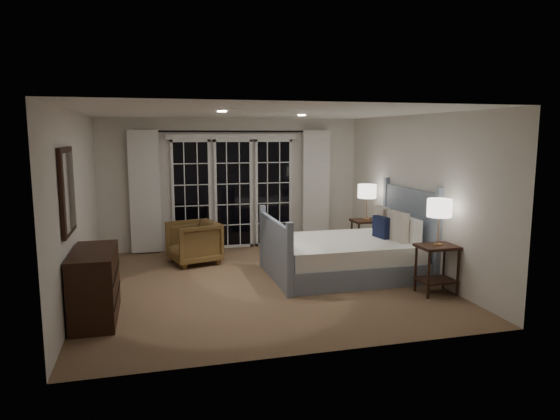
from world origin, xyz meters
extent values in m
plane|color=brown|center=(0.00, 0.00, 0.00)|extent=(5.00, 5.00, 0.00)
plane|color=white|center=(0.00, 0.00, 2.50)|extent=(5.00, 5.00, 0.00)
cube|color=silver|center=(-2.50, 0.00, 1.25)|extent=(0.02, 5.00, 2.50)
cube|color=silver|center=(2.50, 0.00, 1.25)|extent=(0.02, 5.00, 2.50)
cube|color=silver|center=(0.00, 2.50, 1.25)|extent=(5.00, 0.02, 2.50)
cube|color=silver|center=(0.00, -2.50, 1.25)|extent=(5.00, 0.02, 2.50)
cube|color=black|center=(-0.80, 2.47, 1.05)|extent=(0.66, 0.02, 2.02)
cube|color=black|center=(0.00, 2.47, 1.05)|extent=(0.66, 0.02, 2.02)
cube|color=black|center=(0.80, 2.47, 1.05)|extent=(0.66, 0.02, 2.02)
cube|color=white|center=(0.00, 2.46, 2.15)|extent=(2.50, 0.04, 0.10)
cylinder|color=black|center=(0.00, 2.40, 2.25)|extent=(3.50, 0.03, 0.03)
cube|color=white|center=(-1.65, 2.38, 1.15)|extent=(0.55, 0.10, 2.25)
cube|color=white|center=(1.65, 2.38, 1.15)|extent=(0.55, 0.10, 2.25)
cylinder|color=white|center=(0.80, 0.60, 2.49)|extent=(0.12, 0.12, 0.01)
cylinder|color=white|center=(-0.60, -0.40, 2.49)|extent=(0.12, 0.12, 0.01)
cube|color=gray|center=(1.35, 0.09, 0.15)|extent=(2.12, 1.65, 0.31)
cube|color=white|center=(1.35, 0.09, 0.44)|extent=(2.06, 1.59, 0.26)
cube|color=gray|center=(2.47, 0.09, 0.67)|extent=(0.06, 1.65, 1.34)
cube|color=gray|center=(0.23, 0.09, 0.46)|extent=(0.06, 1.65, 0.93)
cube|color=white|center=(2.27, -0.23, 0.75)|extent=(0.14, 0.60, 0.36)
cube|color=white|center=(2.27, 0.41, 0.75)|extent=(0.14, 0.60, 0.36)
cube|color=beige|center=(2.11, -0.19, 0.79)|extent=(0.16, 0.46, 0.45)
cube|color=beige|center=(2.11, 0.37, 0.79)|extent=(0.16, 0.46, 0.45)
cube|color=#131935|center=(1.97, 0.09, 0.74)|extent=(0.15, 0.35, 0.34)
cube|color=black|center=(2.24, -1.10, 0.67)|extent=(0.53, 0.42, 0.04)
cube|color=black|center=(2.24, -1.10, 0.19)|extent=(0.49, 0.38, 0.03)
cylinder|color=black|center=(2.02, -1.27, 0.33)|extent=(0.04, 0.04, 0.66)
cylinder|color=black|center=(2.47, -1.27, 0.33)|extent=(0.04, 0.04, 0.66)
cylinder|color=black|center=(2.02, -0.93, 0.33)|extent=(0.04, 0.04, 0.66)
cylinder|color=black|center=(2.47, -0.93, 0.33)|extent=(0.04, 0.04, 0.66)
cube|color=black|center=(2.23, 1.21, 0.64)|extent=(0.51, 0.41, 0.04)
cube|color=black|center=(2.23, 1.21, 0.18)|extent=(0.47, 0.37, 0.03)
cylinder|color=black|center=(2.01, 1.05, 0.32)|extent=(0.04, 0.04, 0.63)
cylinder|color=black|center=(2.44, 1.05, 0.32)|extent=(0.04, 0.04, 0.63)
cylinder|color=black|center=(2.01, 1.37, 0.32)|extent=(0.04, 0.04, 0.63)
cylinder|color=black|center=(2.44, 1.37, 0.32)|extent=(0.04, 0.04, 0.63)
cylinder|color=tan|center=(2.24, -1.10, 0.70)|extent=(0.12, 0.12, 0.02)
cylinder|color=tan|center=(2.24, -1.10, 0.90)|extent=(0.02, 0.02, 0.38)
cylinder|color=white|center=(2.24, -1.10, 1.21)|extent=(0.33, 0.33, 0.24)
cylinder|color=tan|center=(2.23, 1.21, 0.67)|extent=(0.12, 0.12, 0.02)
cylinder|color=tan|center=(2.23, 1.21, 0.87)|extent=(0.02, 0.02, 0.38)
cylinder|color=white|center=(2.23, 1.21, 1.18)|extent=(0.33, 0.33, 0.24)
imported|color=brown|center=(-0.87, 1.42, 0.36)|extent=(0.97, 0.96, 0.72)
cube|color=black|center=(-2.23, -0.92, 0.42)|extent=(0.49, 1.18, 0.84)
cube|color=black|center=(-1.98, -0.92, 0.28)|extent=(0.01, 1.16, 0.01)
cube|color=black|center=(-1.98, -0.92, 0.55)|extent=(0.01, 1.16, 0.01)
cube|color=black|center=(-2.47, -0.92, 1.55)|extent=(0.04, 0.85, 1.00)
cube|color=white|center=(-2.44, -0.92, 1.55)|extent=(0.01, 0.73, 0.88)
camera|label=1|loc=(-1.54, -7.02, 2.19)|focal=32.00mm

